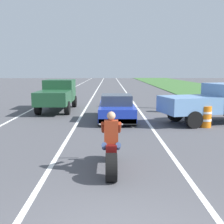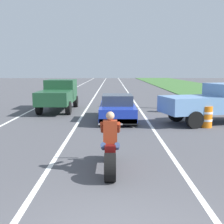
# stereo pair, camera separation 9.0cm
# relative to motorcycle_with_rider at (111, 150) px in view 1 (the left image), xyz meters

# --- Properties ---
(lane_stripe_left_solid) EXTENTS (0.14, 120.00, 0.01)m
(lane_stripe_left_solid) POSITION_rel_motorcycle_with_rider_xyz_m (-5.29, 16.50, -0.59)
(lane_stripe_left_solid) COLOR white
(lane_stripe_left_solid) RESTS_ON ground
(lane_stripe_right_solid) EXTENTS (0.14, 120.00, 0.01)m
(lane_stripe_right_solid) POSITION_rel_motorcycle_with_rider_xyz_m (1.91, 16.50, -0.59)
(lane_stripe_right_solid) COLOR white
(lane_stripe_right_solid) RESTS_ON ground
(lane_stripe_centre_dashed) EXTENTS (0.14, 120.00, 0.01)m
(lane_stripe_centre_dashed) POSITION_rel_motorcycle_with_rider_xyz_m (-1.69, 16.50, -0.59)
(lane_stripe_centre_dashed) COLOR white
(lane_stripe_centre_dashed) RESTS_ON ground
(motorcycle_with_rider) EXTENTS (0.70, 2.21, 1.62)m
(motorcycle_with_rider) POSITION_rel_motorcycle_with_rider_xyz_m (0.00, 0.00, 0.00)
(motorcycle_with_rider) COLOR black
(motorcycle_with_rider) RESTS_ON ground
(sports_car_blue) EXTENTS (1.84, 4.30, 1.37)m
(sports_car_blue) POSITION_rel_motorcycle_with_rider_xyz_m (0.33, 7.54, 0.04)
(sports_car_blue) COLOR #1E38B2
(sports_car_blue) RESTS_ON ground
(pickup_truck_left_lane_dark_green) EXTENTS (2.02, 4.80, 1.98)m
(pickup_truck_left_lane_dark_green) POSITION_rel_motorcycle_with_rider_xyz_m (-3.43, 10.93, 0.51)
(pickup_truck_left_lane_dark_green) COLOR #1E4C2D
(pickup_truck_left_lane_dark_green) RESTS_ON ground
(pickup_truck_right_shoulder_light_blue) EXTENTS (5.14, 3.14, 1.98)m
(pickup_truck_right_shoulder_light_blue) POSITION_rel_motorcycle_with_rider_xyz_m (5.16, 6.69, 0.51)
(pickup_truck_right_shoulder_light_blue) COLOR #6B93C6
(pickup_truck_right_shoulder_light_blue) RESTS_ON ground
(construction_barrel_nearest) EXTENTS (0.58, 0.58, 1.00)m
(construction_barrel_nearest) POSITION_rel_motorcycle_with_rider_xyz_m (4.43, 5.69, -0.09)
(construction_barrel_nearest) COLOR orange
(construction_barrel_nearest) RESTS_ON ground
(construction_barrel_mid) EXTENTS (0.58, 0.58, 1.00)m
(construction_barrel_mid) POSITION_rel_motorcycle_with_rider_xyz_m (3.79, 10.25, -0.09)
(construction_barrel_mid) COLOR orange
(construction_barrel_mid) RESTS_ON ground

